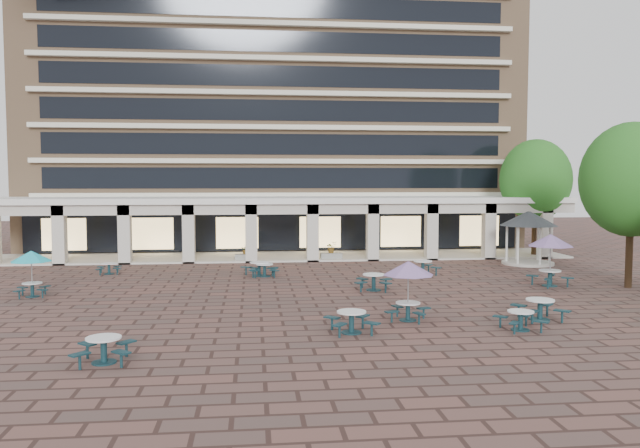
# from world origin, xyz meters

# --- Properties ---
(ground) EXTENTS (120.00, 120.00, 0.00)m
(ground) POSITION_xyz_m (0.00, 0.00, 0.00)
(ground) COLOR brown
(ground) RESTS_ON ground
(apartment_building) EXTENTS (40.00, 15.50, 25.20)m
(apartment_building) POSITION_xyz_m (0.00, 25.47, 12.60)
(apartment_building) COLOR #A37E5C
(apartment_building) RESTS_ON ground
(retail_arcade) EXTENTS (42.00, 6.60, 4.40)m
(retail_arcade) POSITION_xyz_m (0.00, 14.80, 3.00)
(retail_arcade) COLOR white
(retail_arcade) RESTS_ON ground
(picnic_table_0) EXTENTS (1.91, 1.91, 0.81)m
(picnic_table_0) POSITION_xyz_m (-6.56, -11.00, 0.48)
(picnic_table_0) COLOR #14363C
(picnic_table_0) RESTS_ON ground
(picnic_table_1) EXTENTS (1.96, 1.96, 0.82)m
(picnic_table_1) POSITION_xyz_m (1.61, -8.07, 0.49)
(picnic_table_1) COLOR #14363C
(picnic_table_1) RESTS_ON ground
(picnic_table_2) EXTENTS (1.76, 1.76, 0.74)m
(picnic_table_2) POSITION_xyz_m (7.98, -8.33, 0.44)
(picnic_table_2) COLOR #14363C
(picnic_table_2) RESTS_ON ground
(picnic_table_4) EXTENTS (1.93, 1.93, 2.22)m
(picnic_table_4) POSITION_xyz_m (-12.59, 0.63, 1.89)
(picnic_table_4) COLOR #14363C
(picnic_table_4) RESTS_ON ground
(picnic_table_6) EXTENTS (2.06, 2.06, 2.38)m
(picnic_table_6) POSITION_xyz_m (4.18, -6.29, 2.02)
(picnic_table_6) COLOR #14363C
(picnic_table_6) RESTS_ON ground
(picnic_table_7) EXTENTS (1.90, 1.90, 0.84)m
(picnic_table_7) POSITION_xyz_m (9.49, -6.76, 0.50)
(picnic_table_7) COLOR #14363C
(picnic_table_7) RESTS_ON ground
(picnic_table_8) EXTENTS (1.64, 1.64, 0.66)m
(picnic_table_8) POSITION_xyz_m (-10.61, 7.83, 0.39)
(picnic_table_8) COLOR #14363C
(picnic_table_8) RESTS_ON ground
(picnic_table_9) EXTENTS (1.68, 1.68, 0.75)m
(picnic_table_9) POSITION_xyz_m (-1.33, 5.82, 0.45)
(picnic_table_9) COLOR #14363C
(picnic_table_9) RESTS_ON ground
(picnic_table_10) EXTENTS (2.17, 2.17, 0.84)m
(picnic_table_10) POSITION_xyz_m (4.13, 0.64, 0.50)
(picnic_table_10) COLOR #14363C
(picnic_table_10) RESTS_ON ground
(picnic_table_11) EXTENTS (2.39, 2.39, 2.76)m
(picnic_table_11) POSITION_xyz_m (13.70, 0.91, 2.34)
(picnic_table_11) COLOR #14363C
(picnic_table_11) RESTS_ON ground
(picnic_table_12) EXTENTS (2.21, 2.21, 0.82)m
(picnic_table_12) POSITION_xyz_m (-1.64, 6.16, 0.49)
(picnic_table_12) COLOR #14363C
(picnic_table_12) RESTS_ON ground
(picnic_table_13) EXTENTS (1.97, 1.97, 0.82)m
(picnic_table_13) POSITION_xyz_m (8.10, 5.66, 0.49)
(picnic_table_13) COLOR #14363C
(picnic_table_13) RESTS_ON ground
(gazebo) EXTENTS (3.81, 3.81, 3.54)m
(gazebo) POSITION_xyz_m (16.33, 9.35, 2.67)
(gazebo) COLOR beige
(gazebo) RESTS_ON ground
(tree_east_a) EXTENTS (5.19, 5.19, 8.65)m
(tree_east_a) POSITION_xyz_m (17.58, 0.04, 5.65)
(tree_east_a) COLOR #3B2917
(tree_east_a) RESTS_ON ground
(tree_east_c) EXTENTS (5.19, 5.19, 8.65)m
(tree_east_c) POSITION_xyz_m (18.76, 13.65, 5.65)
(tree_east_c) COLOR #3B2917
(tree_east_c) RESTS_ON ground
(planter_left) EXTENTS (1.50, 0.60, 1.17)m
(planter_left) POSITION_xyz_m (-2.51, 12.90, 0.43)
(planter_left) COLOR gray
(planter_left) RESTS_ON ground
(planter_right) EXTENTS (1.50, 0.89, 1.32)m
(planter_right) POSITION_xyz_m (3.49, 12.90, 0.56)
(planter_right) COLOR gray
(planter_right) RESTS_ON ground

